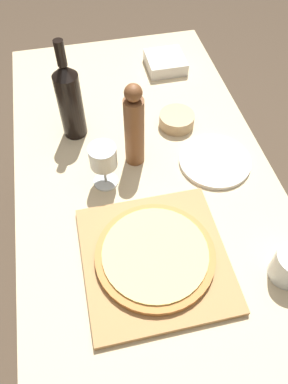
# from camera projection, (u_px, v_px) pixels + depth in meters

# --- Properties ---
(ground_plane) EXTENTS (12.00, 12.00, 0.00)m
(ground_plane) POSITION_uv_depth(u_px,v_px,m) (147.00, 290.00, 1.72)
(ground_plane) COLOR #4C3D2D
(dining_table) EXTENTS (0.77, 1.59, 0.78)m
(dining_table) POSITION_uv_depth(u_px,v_px,m) (148.00, 207.00, 1.18)
(dining_table) COLOR #CCB78E
(dining_table) RESTS_ON ground_plane
(cutting_board) EXTENTS (0.36, 0.37, 0.02)m
(cutting_board) POSITION_uv_depth(u_px,v_px,m) (155.00, 259.00, 0.95)
(cutting_board) COLOR #A87A47
(cutting_board) RESTS_ON dining_table
(pizza) EXTENTS (0.30, 0.30, 0.02)m
(pizza) POSITION_uv_depth(u_px,v_px,m) (155.00, 255.00, 0.93)
(pizza) COLOR #BC7A3D
(pizza) RESTS_ON cutting_board
(wine_bottle) EXTENTS (0.08, 0.08, 0.33)m
(wine_bottle) POSITION_uv_depth(u_px,v_px,m) (70.00, 100.00, 1.13)
(wine_bottle) COLOR black
(wine_bottle) RESTS_ON dining_table
(pepper_mill) EXTENTS (0.06, 0.06, 0.28)m
(pepper_mill) POSITION_uv_depth(u_px,v_px,m) (134.00, 128.00, 1.06)
(pepper_mill) COLOR brown
(pepper_mill) RESTS_ON dining_table
(wine_glass) EXTENTS (0.08, 0.08, 0.14)m
(wine_glass) POSITION_uv_depth(u_px,v_px,m) (103.00, 159.00, 1.03)
(wine_glass) COLOR silver
(wine_glass) RESTS_ON dining_table
(small_bowl) EXTENTS (0.12, 0.12, 0.04)m
(small_bowl) POSITION_uv_depth(u_px,v_px,m) (177.00, 120.00, 1.24)
(small_bowl) COLOR tan
(small_bowl) RESTS_ON dining_table
(dinner_plate) EXTENTS (0.22, 0.22, 0.01)m
(dinner_plate) POSITION_uv_depth(u_px,v_px,m) (215.00, 161.00, 1.15)
(dinner_plate) COLOR silver
(dinner_plate) RESTS_ON dining_table
(food_container) EXTENTS (0.14, 0.15, 0.05)m
(food_container) POSITION_uv_depth(u_px,v_px,m) (165.00, 62.00, 1.43)
(food_container) COLOR beige
(food_container) RESTS_ON dining_table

